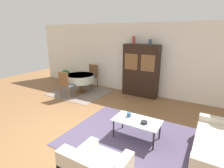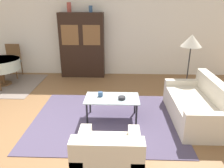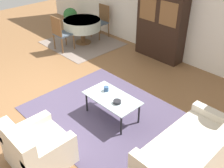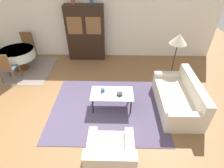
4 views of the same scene
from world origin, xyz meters
The scene contains 14 objects.
ground_plane centered at (0.00, 0.00, 0.00)m, with size 14.00×14.00×0.00m, color brown.
wall_back centered at (0.00, 3.63, 1.35)m, with size 10.00×0.06×2.70m.
area_rug centered at (1.19, 0.59, 0.01)m, with size 2.92×2.37×0.01m.
dining_rug centered at (-1.91, 2.45, 0.01)m, with size 2.06×1.90×0.01m.
couch centered at (3.00, 0.68, 0.29)m, with size 0.91×1.76×0.81m.
armchair centered at (1.30, -0.96, 0.30)m, with size 0.85×0.83×0.78m.
coffee_table centered at (1.30, 0.64, 0.42)m, with size 1.06×0.58×0.45m.
display_cabinet centered at (0.29, 3.38, 0.97)m, with size 1.33×0.40×1.94m.
dining_chair_far centered at (-1.91, 3.26, 0.57)m, with size 0.44×0.44×1.00m.
floor_lamp centered at (3.13, 1.95, 1.33)m, with size 0.49×0.49×1.51m.
cup centered at (1.06, 0.71, 0.50)m, with size 0.10×0.10×0.09m.
bowl centered at (1.49, 0.58, 0.49)m, with size 0.14×0.14×0.05m.
vase_tall centered at (-0.05, 3.38, 2.08)m, with size 0.12×0.12×0.27m.
vase_short centered at (0.58, 3.38, 2.04)m, with size 0.11×0.11×0.18m.
Camera 2 is at (1.43, -3.27, 2.23)m, focal length 35.00 mm.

